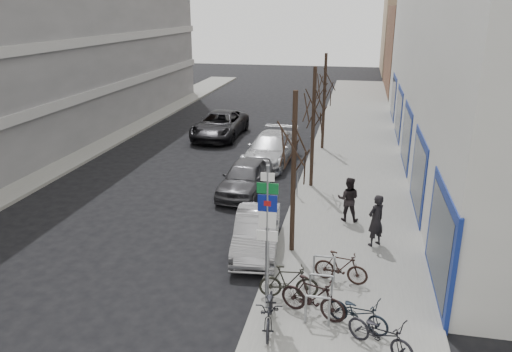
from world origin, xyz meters
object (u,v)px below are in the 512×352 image
at_px(tree_far, 325,79).
at_px(lane_car, 220,125).
at_px(tree_near, 294,135).
at_px(bike_far_inner, 341,267).
at_px(tree_mid, 314,99).
at_px(meter_mid, 297,179).
at_px(pedestrian_near, 376,220).
at_px(highway_sign_pole, 267,230).
at_px(bike_near_right, 313,297).
at_px(bike_mid_inner, 289,282).
at_px(parked_car_mid, 245,177).
at_px(bike_near_left, 270,308).
at_px(bike_far_curb, 381,331).
at_px(bike_rack, 321,285).
at_px(meter_back, 310,146).
at_px(pedestrian_far, 348,199).
at_px(parked_car_front, 257,232).
at_px(meter_front, 276,234).
at_px(bike_mid_curb, 358,310).
at_px(parked_car_back, 270,149).

distance_m(tree_far, lane_car, 7.60).
bearing_deg(tree_near, bike_far_inner, -46.02).
height_order(tree_mid, meter_mid, tree_mid).
distance_m(tree_near, pedestrian_near, 4.18).
bearing_deg(lane_car, highway_sign_pole, -70.13).
height_order(bike_near_right, bike_far_inner, bike_near_right).
relative_size(tree_near, tree_mid, 1.00).
bearing_deg(bike_mid_inner, parked_car_mid, 13.54).
bearing_deg(bike_far_inner, bike_near_left, 157.81).
relative_size(bike_far_curb, lane_car, 0.31).
height_order(bike_rack, bike_mid_inner, bike_mid_inner).
distance_m(meter_back, pedestrian_near, 10.09).
bearing_deg(pedestrian_far, lane_car, -51.82).
xyz_separation_m(bike_rack, tree_far, (-1.20, 15.90, 3.44)).
bearing_deg(bike_near_left, parked_car_mid, 99.53).
distance_m(tree_near, parked_car_front, 3.64).
relative_size(tree_near, pedestrian_near, 3.01).
height_order(bike_mid_inner, pedestrian_near, pedestrian_near).
bearing_deg(tree_far, pedestrian_near, -77.32).
height_order(meter_back, bike_far_inner, meter_back).
distance_m(tree_mid, bike_far_inner, 9.11).
height_order(bike_near_left, parked_car_mid, parked_car_mid).
bearing_deg(lane_car, bike_rack, -65.61).
relative_size(meter_mid, bike_mid_inner, 0.76).
relative_size(tree_near, parked_car_mid, 1.26).
height_order(tree_near, meter_mid, tree_near).
relative_size(meter_mid, meter_back, 1.00).
xyz_separation_m(meter_front, parked_car_front, (-0.75, 0.52, -0.25)).
bearing_deg(bike_near_left, meter_mid, 86.16).
distance_m(tree_mid, meter_front, 7.70).
distance_m(tree_mid, pedestrian_far, 5.08).
bearing_deg(tree_mid, tree_far, 90.00).
distance_m(meter_mid, parked_car_front, 5.05).
height_order(meter_front, bike_far_curb, meter_front).
distance_m(tree_far, bike_far_curb, 18.26).
height_order(bike_rack, tree_mid, tree_mid).
distance_m(parked_car_front, pedestrian_near, 4.04).
bearing_deg(parked_car_front, bike_far_inner, -38.35).
relative_size(bike_near_right, lane_car, 0.32).
xyz_separation_m(meter_back, bike_near_right, (1.50, -14.15, -0.20)).
xyz_separation_m(bike_rack, bike_mid_inner, (-0.89, -0.02, 0.00)).
bearing_deg(bike_near_right, bike_far_curb, -102.52).
height_order(bike_near_right, bike_mid_curb, bike_near_right).
distance_m(parked_car_front, parked_car_back, 10.06).
bearing_deg(meter_back, bike_mid_curb, -79.54).
relative_size(meter_front, bike_far_curb, 0.72).
xyz_separation_m(bike_mid_curb, parked_car_mid, (-5.01, 9.23, 0.08)).
bearing_deg(bike_far_curb, meter_front, 70.00).
xyz_separation_m(bike_rack, meter_mid, (-1.65, 7.90, 0.26)).
relative_size(bike_rack, meter_front, 1.78).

